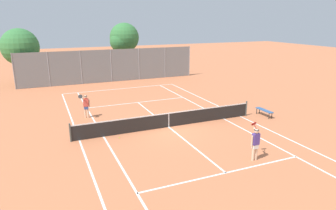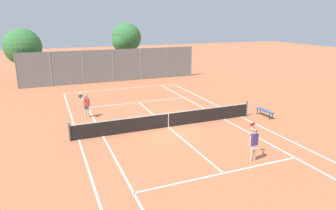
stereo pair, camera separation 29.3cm
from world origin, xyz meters
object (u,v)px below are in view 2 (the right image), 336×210
player_near_side (254,143)px  tree_behind_right (126,39)px  loose_tennis_ball_0 (230,116)px  loose_tennis_ball_2 (119,137)px  tennis_net (168,120)px  player_far_left (86,105)px  tree_behind_left (23,48)px  courtside_bench (265,111)px  loose_tennis_ball_1 (178,91)px

player_near_side → tree_behind_right: size_ratio=0.29×
loose_tennis_ball_0 → loose_tennis_ball_2: bearing=-173.5°
tennis_net → tree_behind_right: size_ratio=1.93×
player_near_side → tree_behind_right: bearing=88.9°
player_far_left → tree_behind_left: size_ratio=0.31×
courtside_bench → tree_behind_left: size_ratio=0.26×
player_near_side → tree_behind_right: tree_behind_right is taller
player_near_side → tree_behind_right: (0.48, 25.26, 3.43)m
player_far_left → courtside_bench: player_far_left is taller
player_near_side → tree_behind_left: size_ratio=0.31×
player_far_left → loose_tennis_ball_0: (9.35, -3.62, -0.89)m
player_near_side → tree_behind_left: (-10.73, 23.96, 2.85)m
loose_tennis_ball_0 → loose_tennis_ball_1: same height
loose_tennis_ball_0 → courtside_bench: 2.43m
player_near_side → loose_tennis_ball_2: (-5.31, 5.29, -0.89)m
loose_tennis_ball_1 → player_near_side: bearing=-100.2°
courtside_bench → tree_behind_right: (-4.62, 19.99, 3.94)m
loose_tennis_ball_1 → loose_tennis_ball_2: 12.34m
tennis_net → tree_behind_left: tree_behind_left is taller
player_far_left → tree_behind_right: (6.93, 15.41, 3.43)m
tree_behind_left → player_far_left: bearing=-73.1°
loose_tennis_ball_0 → player_far_left: bearing=158.8°
loose_tennis_ball_0 → tree_behind_right: bearing=97.3°
player_far_left → loose_tennis_ball_1: bearing=28.1°
loose_tennis_ball_0 → loose_tennis_ball_1: 8.49m
player_near_side → courtside_bench: 7.35m
courtside_bench → loose_tennis_ball_0: bearing=156.4°
tree_behind_left → loose_tennis_ball_0: bearing=-52.5°
loose_tennis_ball_2 → player_far_left: bearing=104.0°
loose_tennis_ball_0 → courtside_bench: (2.20, -0.96, 0.38)m
tennis_net → loose_tennis_ball_1: 10.00m
player_far_left → loose_tennis_ball_2: (1.14, -4.55, -0.89)m
player_near_side → tree_behind_left: tree_behind_left is taller
loose_tennis_ball_1 → tree_behind_left: tree_behind_left is taller
loose_tennis_ball_2 → tree_behind_left: size_ratio=0.01×
player_far_left → tree_behind_right: tree_behind_right is taller
player_far_left → tree_behind_left: 15.02m
tennis_net → player_far_left: bearing=138.3°
player_far_left → loose_tennis_ball_1: player_far_left is taller
tennis_net → tree_behind_right: bearing=82.8°
tennis_net → tree_behind_left: size_ratio=2.09×
tennis_net → player_near_side: size_ratio=6.76×
tree_behind_left → loose_tennis_ball_1: bearing=-34.7°
player_far_left → loose_tennis_ball_0: 10.06m
tennis_net → player_far_left: (-4.48, 3.99, 0.42)m
tennis_net → courtside_bench: 7.09m
tennis_net → player_near_side: (1.97, -5.86, 0.42)m
tennis_net → tree_behind_right: tree_behind_right is taller
player_far_left → loose_tennis_ball_1: size_ratio=26.88×
tree_behind_right → tennis_net: bearing=-97.2°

